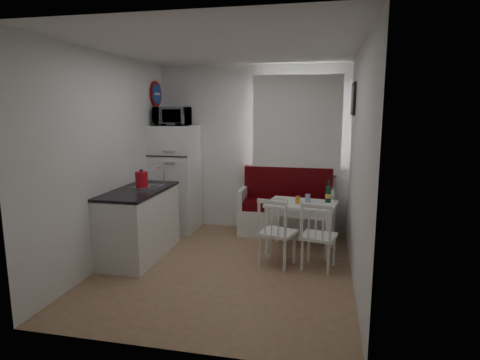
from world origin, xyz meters
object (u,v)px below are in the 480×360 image
Objects in this scene: dining_table at (301,208)px; microwave at (172,116)px; chair_right at (319,229)px; fridge at (175,178)px; kettle at (142,180)px; bench at (286,212)px; wine_bottle at (328,191)px; chair_left at (277,226)px; kitchen_counter at (140,223)px.

dining_table is 1.92× the size of microwave.
chair_right is at bearing -60.44° from dining_table.
dining_table is 0.59× the size of fridge.
kettle is (0.03, -1.24, 0.19)m from fridge.
dining_table is at bearing -16.45° from fridge.
chair_right is 0.28× the size of fridge.
kettle is at bearing -142.07° from bench.
chair_right reaches higher than dining_table.
wine_bottle is at bearing -10.70° from microwave.
kettle is at bearing -167.80° from chair_right.
microwave is at bearing 173.56° from dining_table.
chair_left is at bearing -102.09° from dining_table.
fridge is at bearing 168.14° from wine_bottle.
microwave is at bearing -174.71° from bench.
chair_right is 1.83× the size of kettle.
dining_table is (2.05, 0.64, 0.14)m from kitchen_counter.
chair_left is at bearing -128.34° from wine_bottle.
microwave reaches higher than fridge.
kettle is at bearing -88.61° from fridge.
fridge is at bearing -176.32° from bench.
wine_bottle is at bearing 17.42° from kettle.
bench is at bearing 37.28° from kitchen_counter.
fridge is at bearing 89.10° from kitchen_counter.
dining_table is at bearing 17.43° from kitchen_counter.
chair_right is (2.30, -0.01, 0.06)m from kitchen_counter.
chair_left is at bearing -34.14° from microwave.
kitchen_counter is 4.30× the size of wine_bottle.
bench is at bearing 135.23° from wine_bottle.
chair_left is 1.82m from kettle.
chair_left is at bearing -0.46° from kitchen_counter.
microwave is 1.42m from kettle.
kitchen_counter is 0.79× the size of fridge.
kettle is 0.83× the size of wine_bottle.
kitchen_counter is 2.57× the size of microwave.
microwave is at bearing 164.80° from chair_right.
kitchen_counter reaches higher than dining_table.
bench is 4.68× the size of wine_bottle.
bench is 2.30m from kettle.
kettle is (-2.25, 0.02, 0.51)m from chair_right.
fridge is (-1.78, 1.26, 0.30)m from chair_left.
chair_left reaches higher than chair_right.
bench is 0.80m from dining_table.
chair_left is 1.01m from wine_bottle.
dining_table is (0.27, -0.71, 0.26)m from bench.
chair_right is 2.31m from kettle.
dining_table is at bearing -15.15° from microwave.
fridge is (-1.76, -0.11, 0.49)m from bench.
microwave is at bearing -90.00° from fridge.
chair_left is at bearing -35.23° from fridge.
chair_right is 2.89m from microwave.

